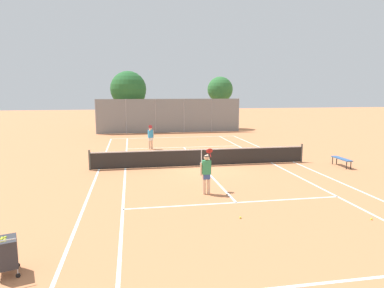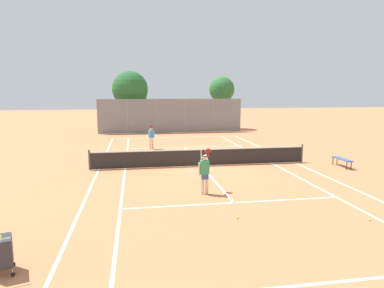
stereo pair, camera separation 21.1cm
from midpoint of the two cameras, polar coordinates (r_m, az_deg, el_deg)
name	(u,v)px [view 1 (the left image)]	position (r m, az deg, el deg)	size (l,w,h in m)	color
ground_plane	(201,166)	(18.94, 1.25, -3.66)	(120.00, 120.00, 0.00)	#CC7A4C
court_line_markings	(201,166)	(18.94, 1.25, -3.65)	(11.10, 23.90, 0.01)	silver
tennis_net	(201,157)	(18.84, 1.25, -2.15)	(12.00, 0.10, 1.07)	#474C47
ball_cart	(6,252)	(9.08, -29.16, -15.47)	(0.63, 0.73, 0.96)	#2D2D33
player_near_side	(206,171)	(13.67, 1.98, -4.58)	(0.64, 0.75, 1.77)	beige
player_far_left	(151,136)	(24.39, -7.16, 1.30)	(0.44, 0.89, 1.77)	beige
loose_tennis_ball_0	(144,160)	(20.47, -8.28, -2.71)	(0.07, 0.07, 0.07)	#D1DB33
loose_tennis_ball_1	(372,219)	(12.58, 27.31, -11.04)	(0.07, 0.07, 0.07)	#D1DB33
loose_tennis_ball_2	(198,140)	(28.81, 0.75, 0.73)	(0.07, 0.07, 0.07)	#D1DB33
loose_tennis_ball_3	(240,217)	(11.45, 7.53, -12.05)	(0.07, 0.07, 0.07)	#D1DB33
courtside_bench	(342,159)	(20.34, 23.40, -2.34)	(0.36, 1.50, 0.47)	#33598C
back_fence	(170,116)	(33.81, -3.90, 4.71)	(14.20, 0.08, 3.35)	gray
tree_behind_left	(129,90)	(35.79, -10.55, 8.81)	(3.63, 3.63, 6.10)	brown
tree_behind_right	(220,90)	(37.68, 4.56, 8.94)	(2.74, 2.74, 5.63)	brown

